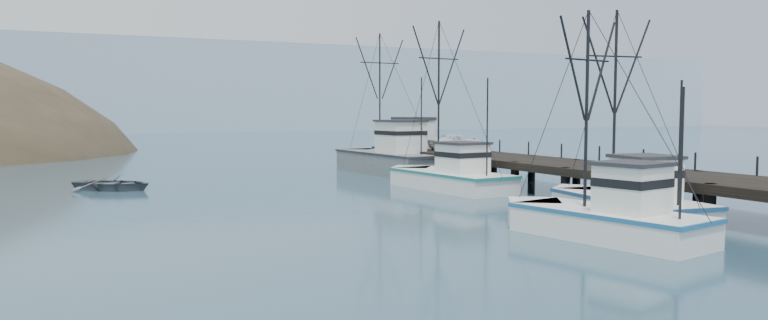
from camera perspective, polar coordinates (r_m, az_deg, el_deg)
ground at (r=26.65m, az=11.35°, el=-7.54°), size 400.00×400.00×0.00m
pier at (r=47.47m, az=13.39°, el=-0.42°), size 6.00×44.00×2.00m
distant_ridge at (r=192.68m, az=-17.72°, el=2.32°), size 360.00×40.00×26.00m
trawler_near at (r=35.28m, az=19.42°, el=-3.49°), size 4.56×10.44×10.63m
trawler_mid at (r=30.20m, az=17.71°, el=-4.70°), size 4.88×9.88×9.93m
trawler_far at (r=46.97m, az=5.33°, el=-1.44°), size 4.84×11.72×11.87m
work_vessel at (r=59.01m, az=0.35°, el=0.11°), size 5.40×14.79×12.45m
pier_shed at (r=62.10m, az=2.47°, el=2.32°), size 3.00×3.20×2.80m
pickup_truck at (r=58.90m, az=6.10°, el=1.48°), size 4.96×2.50×1.34m
motorboat at (r=49.94m, az=-21.63°, el=-2.33°), size 6.73×6.53×1.14m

